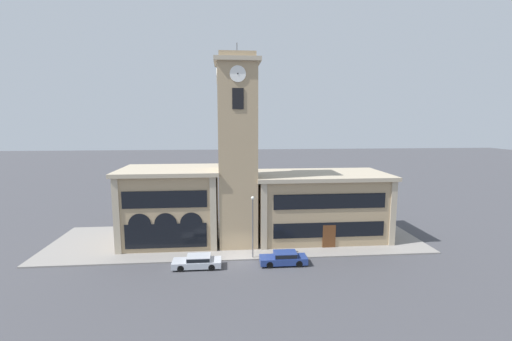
# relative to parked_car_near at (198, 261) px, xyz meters

# --- Properties ---
(ground_plane) EXTENTS (300.00, 300.00, 0.00)m
(ground_plane) POSITION_rel_parked_car_near_xyz_m (4.29, 1.32, -0.67)
(ground_plane) COLOR #424247
(sidewalk_kerb) EXTENTS (44.35, 13.00, 0.15)m
(sidewalk_kerb) POSITION_rel_parked_car_near_xyz_m (4.29, 7.82, -0.59)
(sidewalk_kerb) COLOR gray
(sidewalk_kerb) RESTS_ON ground_plane
(clock_tower) EXTENTS (5.02, 5.02, 23.04)m
(clock_tower) POSITION_rel_parked_car_near_xyz_m (4.28, 6.17, 10.30)
(clock_tower) COLOR tan
(clock_tower) RESTS_ON ground_plane
(town_hall_left_wing) EXTENTS (11.76, 9.01, 8.97)m
(town_hall_left_wing) POSITION_rel_parked_car_near_xyz_m (-3.70, 8.13, 3.85)
(town_hall_left_wing) COLOR tan
(town_hall_left_wing) RESTS_ON ground_plane
(town_hall_right_wing) EXTENTS (16.42, 9.01, 8.17)m
(town_hall_right_wing) POSITION_rel_parked_car_near_xyz_m (14.61, 8.14, 3.45)
(town_hall_right_wing) COLOR tan
(town_hall_right_wing) RESTS_ON ground_plane
(parked_car_near) EXTENTS (4.84, 1.88, 1.25)m
(parked_car_near) POSITION_rel_parked_car_near_xyz_m (0.00, 0.00, 0.00)
(parked_car_near) COLOR #B2B7C1
(parked_car_near) RESTS_ON ground_plane
(parked_car_mid) EXTENTS (4.79, 1.78, 1.33)m
(parked_car_mid) POSITION_rel_parked_car_near_xyz_m (8.71, 0.00, 0.04)
(parked_car_mid) COLOR navy
(parked_car_mid) RESTS_ON ground_plane
(street_lamp) EXTENTS (0.36, 0.36, 6.63)m
(street_lamp) POSITION_rel_parked_car_near_xyz_m (5.67, 1.78, 3.75)
(street_lamp) COLOR #4C4C51
(street_lamp) RESTS_ON sidewalk_kerb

